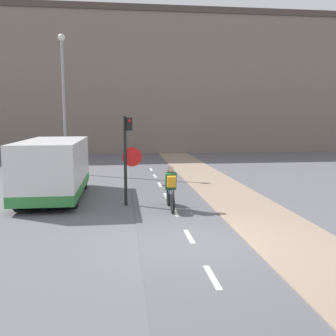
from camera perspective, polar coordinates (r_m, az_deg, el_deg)
ground_plane at (r=9.36m, az=3.79°, el=-11.41°), size 120.00×120.00×0.00m
bike_lane at (r=9.36m, az=3.79°, el=-11.34°), size 2.64×60.00×0.02m
sidewalk_strip at (r=10.11m, az=18.20°, el=-10.16°), size 2.40×60.00×0.05m
building_row_background at (r=33.81m, az=-4.28°, el=12.71°), size 60.00×5.20×11.97m
traffic_light_pole at (r=12.95m, az=-6.17°, el=2.65°), size 0.67×0.25×3.11m
street_lamp_far at (r=21.04m, az=-15.64°, el=11.29°), size 0.36×0.36×7.38m
cyclist_near at (r=12.38m, az=0.40°, el=-3.24°), size 0.46×1.71×1.47m
van at (r=14.84m, az=-17.01°, el=-0.23°), size 2.14×5.31×2.21m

